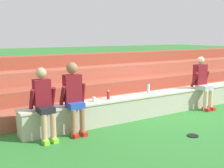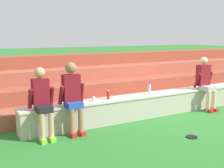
{
  "view_description": "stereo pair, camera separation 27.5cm",
  "coord_description": "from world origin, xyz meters",
  "px_view_note": "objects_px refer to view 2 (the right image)",
  "views": [
    {
      "loc": [
        -5.41,
        -5.22,
        2.0
      ],
      "look_at": [
        -2.01,
        0.22,
        0.9
      ],
      "focal_mm": 45.79,
      "sensor_mm": 36.0,
      "label": 1
    },
    {
      "loc": [
        -5.18,
        -5.36,
        2.0
      ],
      "look_at": [
        -2.01,
        0.22,
        0.9
      ],
      "focal_mm": 45.79,
      "sensor_mm": 36.0,
      "label": 2
    }
  ],
  "objects_px": {
    "person_far_left": "(42,101)",
    "person_center": "(206,82)",
    "plastic_cup_left_end": "(94,99)",
    "frisbee": "(192,137)",
    "water_bottle_mid_left": "(108,95)",
    "water_bottle_mid_right": "(209,82)",
    "water_bottle_center_gap": "(150,89)",
    "person_left_of_center": "(72,95)"
  },
  "relations": [
    {
      "from": "water_bottle_mid_left",
      "to": "water_bottle_mid_right",
      "type": "xyz_separation_m",
      "value": [
        3.3,
        0.03,
        0.02
      ]
    },
    {
      "from": "plastic_cup_left_end",
      "to": "water_bottle_mid_right",
      "type": "bearing_deg",
      "value": 1.09
    },
    {
      "from": "water_bottle_mid_right",
      "to": "person_center",
      "type": "bearing_deg",
      "value": -147.18
    },
    {
      "from": "person_center",
      "to": "water_bottle_mid_left",
      "type": "distance_m",
      "value": 2.85
    },
    {
      "from": "person_far_left",
      "to": "water_bottle_mid_left",
      "type": "height_order",
      "value": "person_far_left"
    },
    {
      "from": "person_center",
      "to": "water_bottle_mid_left",
      "type": "relative_size",
      "value": 6.92
    },
    {
      "from": "person_center",
      "to": "water_bottle_mid_right",
      "type": "xyz_separation_m",
      "value": [
        0.46,
        0.3,
        -0.09
      ]
    },
    {
      "from": "person_left_of_center",
      "to": "person_center",
      "type": "xyz_separation_m",
      "value": [
        3.81,
        0.0,
        -0.04
      ]
    },
    {
      "from": "water_bottle_mid_right",
      "to": "frisbee",
      "type": "height_order",
      "value": "water_bottle_mid_right"
    },
    {
      "from": "water_bottle_center_gap",
      "to": "plastic_cup_left_end",
      "type": "xyz_separation_m",
      "value": [
        -1.57,
        -0.05,
        -0.07
      ]
    },
    {
      "from": "person_left_of_center",
      "to": "plastic_cup_left_end",
      "type": "height_order",
      "value": "person_left_of_center"
    },
    {
      "from": "person_far_left",
      "to": "frisbee",
      "type": "bearing_deg",
      "value": -29.21
    },
    {
      "from": "water_bottle_center_gap",
      "to": "plastic_cup_left_end",
      "type": "bearing_deg",
      "value": -178.27
    },
    {
      "from": "water_bottle_center_gap",
      "to": "frisbee",
      "type": "xyz_separation_m",
      "value": [
        -0.22,
        -1.69,
        -0.67
      ]
    },
    {
      "from": "water_bottle_center_gap",
      "to": "frisbee",
      "type": "distance_m",
      "value": 1.83
    },
    {
      "from": "water_bottle_mid_left",
      "to": "plastic_cup_left_end",
      "type": "height_order",
      "value": "water_bottle_mid_left"
    },
    {
      "from": "person_center",
      "to": "plastic_cup_left_end",
      "type": "xyz_separation_m",
      "value": [
        -3.23,
        0.23,
        -0.16
      ]
    },
    {
      "from": "person_center",
      "to": "water_bottle_mid_left",
      "type": "xyz_separation_m",
      "value": [
        -2.84,
        0.26,
        -0.11
      ]
    },
    {
      "from": "person_far_left",
      "to": "water_bottle_center_gap",
      "type": "relative_size",
      "value": 5.27
    },
    {
      "from": "person_far_left",
      "to": "frisbee",
      "type": "xyz_separation_m",
      "value": [
        2.56,
        -1.43,
        -0.74
      ]
    },
    {
      "from": "person_far_left",
      "to": "water_bottle_mid_left",
      "type": "distance_m",
      "value": 1.62
    },
    {
      "from": "plastic_cup_left_end",
      "to": "frisbee",
      "type": "height_order",
      "value": "plastic_cup_left_end"
    },
    {
      "from": "water_bottle_center_gap",
      "to": "water_bottle_mid_right",
      "type": "relative_size",
      "value": 1.09
    },
    {
      "from": "person_left_of_center",
      "to": "person_center",
      "type": "distance_m",
      "value": 3.81
    },
    {
      "from": "water_bottle_mid_left",
      "to": "water_bottle_mid_right",
      "type": "relative_size",
      "value": 0.85
    },
    {
      "from": "water_bottle_center_gap",
      "to": "water_bottle_mid_right",
      "type": "distance_m",
      "value": 2.12
    },
    {
      "from": "person_left_of_center",
      "to": "water_bottle_center_gap",
      "type": "relative_size",
      "value": 5.55
    },
    {
      "from": "frisbee",
      "to": "person_far_left",
      "type": "bearing_deg",
      "value": 150.79
    },
    {
      "from": "water_bottle_center_gap",
      "to": "person_left_of_center",
      "type": "bearing_deg",
      "value": -172.74
    },
    {
      "from": "water_bottle_center_gap",
      "to": "plastic_cup_left_end",
      "type": "height_order",
      "value": "water_bottle_center_gap"
    },
    {
      "from": "plastic_cup_left_end",
      "to": "water_bottle_mid_left",
      "type": "bearing_deg",
      "value": 5.26
    },
    {
      "from": "water_bottle_mid_right",
      "to": "plastic_cup_left_end",
      "type": "bearing_deg",
      "value": -178.91
    },
    {
      "from": "water_bottle_mid_left",
      "to": "plastic_cup_left_end",
      "type": "relative_size",
      "value": 2.04
    },
    {
      "from": "person_left_of_center",
      "to": "water_bottle_mid_left",
      "type": "distance_m",
      "value": 1.02
    },
    {
      "from": "person_far_left",
      "to": "water_bottle_mid_right",
      "type": "height_order",
      "value": "person_far_left"
    },
    {
      "from": "person_far_left",
      "to": "plastic_cup_left_end",
      "type": "height_order",
      "value": "person_far_left"
    },
    {
      "from": "frisbee",
      "to": "plastic_cup_left_end",
      "type": "bearing_deg",
      "value": 129.41
    },
    {
      "from": "person_far_left",
      "to": "person_center",
      "type": "distance_m",
      "value": 4.43
    },
    {
      "from": "frisbee",
      "to": "person_left_of_center",
      "type": "bearing_deg",
      "value": 143.78
    },
    {
      "from": "water_bottle_mid_left",
      "to": "frisbee",
      "type": "height_order",
      "value": "water_bottle_mid_left"
    },
    {
      "from": "plastic_cup_left_end",
      "to": "frisbee",
      "type": "distance_m",
      "value": 2.21
    },
    {
      "from": "plastic_cup_left_end",
      "to": "frisbee",
      "type": "bearing_deg",
      "value": -50.59
    }
  ]
}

